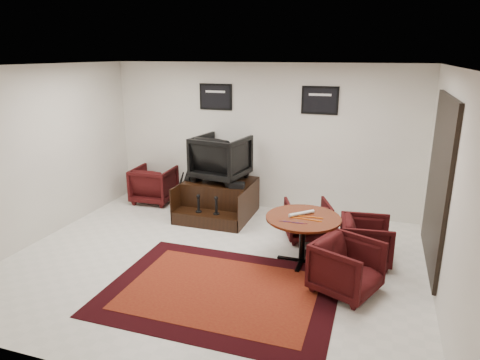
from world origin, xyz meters
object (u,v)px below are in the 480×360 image
Objects in this scene: table_chair_back at (307,218)px; shine_chair at (221,156)px; armchair_side at (154,183)px; table_chair_window at (366,239)px; table_chair_corner at (347,265)px; meeting_table at (303,223)px; shine_podium at (219,199)px.

shine_chair is at bearing -42.56° from table_chair_back.
armchair_side is at bearing -35.43° from table_chair_back.
table_chair_window is 0.97m from table_chair_corner.
meeting_table is 1.53× the size of table_chair_back.
shine_podium is 1.56m from armchair_side.
meeting_table is at bearing 70.16° from table_chair_corner.
table_chair_corner is at bearing 95.32° from table_chair_back.
shine_chair is 1.70m from armchair_side.
armchair_side is 0.75× the size of meeting_table.
armchair_side is 1.11× the size of table_chair_window.
table_chair_back reaches higher than meeting_table.
table_chair_corner reaches higher than table_chair_window.
table_chair_back is 1.70m from table_chair_corner.
table_chair_back is (1.77, -0.68, -0.77)m from shine_chair.
meeting_table is at bearing 149.25° from shine_chair.
armchair_side is at bearing 4.04° from shine_chair.
shine_chair is 3.10m from table_chair_window.
shine_chair is at bearing 58.94° from table_chair_window.
meeting_table is at bearing -37.36° from shine_podium.
table_chair_back is at bearing -17.15° from shine_podium.
table_chair_corner is at bearing -43.36° from meeting_table.
shine_podium is at bearing 142.64° from meeting_table.
table_chair_window is at bearing 164.60° from shine_chair.
shine_podium is 1.86m from table_chair_back.
shine_podium is at bearing 99.21° from shine_chair.
shine_podium is at bearing 74.42° from table_chair_corner.
table_chair_corner is (-0.19, -0.95, 0.02)m from table_chair_window.
meeting_table is 0.96m from table_chair_window.
table_chair_corner is (2.54, -2.06, 0.08)m from shine_podium.
table_chair_back is (-0.08, 0.86, -0.26)m from meeting_table.
armchair_side is 4.69m from table_chair_corner.
armchair_side reaches higher than table_chair_window.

